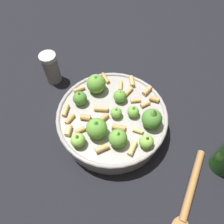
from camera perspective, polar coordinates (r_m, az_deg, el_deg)
ground_plane at (r=0.56m, az=0.00°, el=-3.74°), size 2.40×2.40×0.00m
cooking_pan at (r=0.52m, az=0.02°, el=-1.80°), size 0.26×0.26×0.12m
pepper_shaker at (r=0.64m, az=-15.78°, el=11.11°), size 0.05×0.05×0.09m
wooden_spoon at (r=0.51m, az=19.48°, el=-20.79°), size 0.04×0.21×0.02m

